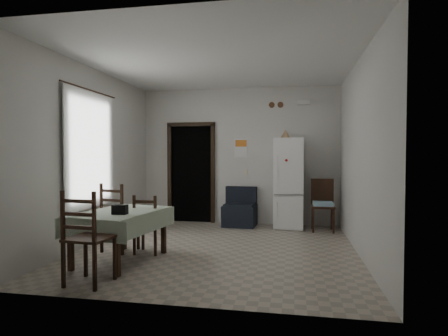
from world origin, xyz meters
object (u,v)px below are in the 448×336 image
dining_table (121,236)px  dining_chair_near_head (90,237)px  navy_seat (240,207)px  fridge (289,183)px  dining_chair_far_left (120,217)px  corner_chair (323,205)px  dining_chair_far_right (149,224)px

dining_table → dining_chair_near_head: size_ratio=1.24×
dining_table → dining_chair_near_head: (0.06, -0.91, 0.19)m
navy_seat → dining_table: bearing=-110.5°
fridge → dining_chair_far_left: (-2.52, -2.33, -0.38)m
corner_chair → dining_chair_far_left: size_ratio=0.96×
navy_seat → dining_table: size_ratio=0.60×
fridge → dining_chair_far_right: bearing=-128.9°
dining_chair_far_left → dining_chair_far_right: bearing=-170.0°
dining_table → dining_chair_far_left: 0.61m
dining_chair_near_head → dining_table: bearing=-81.4°
corner_chair → dining_table: 3.91m
fridge → dining_chair_near_head: 4.37m
navy_seat → dining_chair_near_head: size_ratio=0.74×
navy_seat → dining_chair_far_left: dining_chair_far_left is taller
navy_seat → dining_table: (-1.25, -2.85, -0.05)m
navy_seat → corner_chair: size_ratio=0.80×
corner_chair → dining_table: corner_chair is taller
dining_chair_near_head → fridge: bearing=-115.5°
corner_chair → navy_seat: bearing=172.0°
navy_seat → dining_chair_far_left: 2.78m
dining_table → dining_chair_far_left: bearing=125.9°
dining_chair_far_right → dining_chair_near_head: (-0.15, -1.40, 0.10)m
navy_seat → dining_chair_far_right: 2.57m
navy_seat → dining_chair_near_head: (-1.20, -3.75, 0.14)m
fridge → dining_table: fridge is taller
corner_chair → dining_chair_far_right: bearing=-141.7°
dining_chair_far_right → navy_seat: bearing=-114.0°
dining_chair_near_head → navy_seat: bearing=-102.8°
dining_table → dining_chair_near_head: 0.93m
fridge → dining_chair_far_right: 3.15m
dining_chair_far_left → dining_chair_near_head: dining_chair_near_head is taller
navy_seat → dining_chair_far_right: bearing=-110.7°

